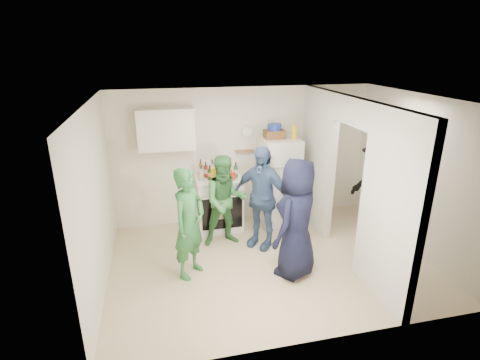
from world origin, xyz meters
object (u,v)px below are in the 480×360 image
blue_bowl (274,127)px  person_green_center (226,201)px  person_green_left (189,224)px  person_denim (261,198)px  person_navy (297,219)px  yellow_cup_stack_top (294,132)px  person_nook (377,187)px  wicker_basket (274,134)px  fridge (279,182)px  stove (219,202)px

blue_bowl → person_green_center: size_ratio=0.16×
person_green_left → person_denim: person_denim is taller
person_green_left → person_navy: size_ratio=0.93×
blue_bowl → person_green_left: 2.42m
yellow_cup_stack_top → person_nook: 1.72m
blue_bowl → yellow_cup_stack_top: 0.36m
person_denim → person_nook: 2.09m
person_green_center → person_navy: (0.81, -1.10, 0.11)m
blue_bowl → person_denim: blue_bowl is taller
yellow_cup_stack_top → wicker_basket: bearing=154.9°
blue_bowl → person_green_center: (-1.01, -0.64, -1.06)m
fridge → person_denim: 0.96m
fridge → person_denim: bearing=-125.7°
fridge → person_navy: 1.72m
blue_bowl → yellow_cup_stack_top: bearing=-25.1°
fridge → wicker_basket: bearing=153.4°
person_green_left → person_denim: bearing=-23.3°
fridge → wicker_basket: 0.89m
wicker_basket → person_green_center: size_ratio=0.23×
stove → person_green_left: person_green_left is taller
person_green_center → person_denim: 0.59m
stove → person_denim: bearing=-55.2°
stove → person_nook: 2.80m
person_nook → stove: bearing=-120.3°
yellow_cup_stack_top → person_green_left: size_ratio=0.15×
stove → person_denim: person_denim is taller
person_nook → yellow_cup_stack_top: bearing=-131.1°
stove → yellow_cup_stack_top: yellow_cup_stack_top is taller
wicker_basket → person_green_center: bearing=-147.6°
wicker_basket → person_navy: bearing=-96.6°
yellow_cup_stack_top → person_denim: (-0.78, -0.68, -0.89)m
fridge → blue_bowl: bearing=153.4°
person_green_center → person_nook: (2.63, -0.21, 0.10)m
person_green_left → person_nook: (3.31, 0.57, 0.05)m
fridge → yellow_cup_stack_top: size_ratio=6.49×
stove → blue_bowl: bearing=1.1°
person_green_center → person_denim: size_ratio=0.90×
stove → wicker_basket: 1.58m
person_green_left → wicker_basket: bearing=-8.9°
wicker_basket → person_green_left: wicker_basket is taller
yellow_cup_stack_top → person_green_center: size_ratio=0.16×
person_denim → yellow_cup_stack_top: bearing=85.6°
wicker_basket → person_denim: 1.26m
wicker_basket → yellow_cup_stack_top: yellow_cup_stack_top is taller
wicker_basket → blue_bowl: size_ratio=1.46×
blue_bowl → wicker_basket: bearing=0.0°
person_green_center → person_green_left: bearing=-131.7°
wicker_basket → yellow_cup_stack_top: (0.32, -0.15, 0.05)m
blue_bowl → person_nook: (1.62, -0.85, -0.96)m
blue_bowl → person_nook: 2.07m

